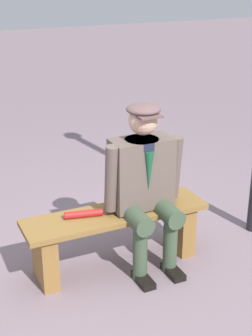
% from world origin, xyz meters
% --- Properties ---
extents(ground_plane, '(30.00, 30.00, 0.00)m').
position_xyz_m(ground_plane, '(0.00, 0.00, 0.00)').
color(ground_plane, slate).
extents(bench, '(1.45, 0.38, 0.47)m').
position_xyz_m(bench, '(0.00, 0.00, 0.31)').
color(bench, olive).
rests_on(bench, ground).
extents(seated_man, '(0.64, 0.56, 1.30)m').
position_xyz_m(seated_man, '(-0.21, 0.06, 0.72)').
color(seated_man, brown).
rests_on(seated_man, ground).
extents(rolled_magazine, '(0.29, 0.11, 0.05)m').
position_xyz_m(rolled_magazine, '(0.25, -0.02, 0.50)').
color(rolled_magazine, '#B21E1E').
rests_on(rolled_magazine, bench).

